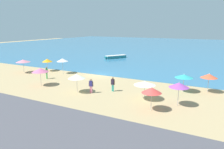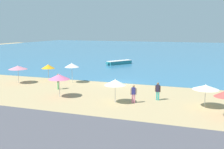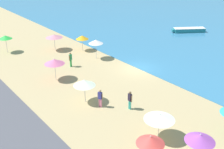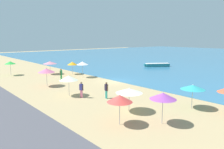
{
  "view_description": "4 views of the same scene",
  "coord_description": "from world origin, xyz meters",
  "px_view_note": "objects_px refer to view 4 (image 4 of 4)",
  "views": [
    {
      "loc": [
        18.24,
        -29.63,
        7.86
      ],
      "look_at": [
        3.89,
        -2.88,
        1.06
      ],
      "focal_mm": 35.0,
      "sensor_mm": 36.0,
      "label": 1
    },
    {
      "loc": [
        11.21,
        -33.78,
        7.04
      ],
      "look_at": [
        -0.29,
        -2.36,
        1.48
      ],
      "focal_mm": 45.0,
      "sensor_mm": 36.0,
      "label": 2
    },
    {
      "loc": [
        22.21,
        -21.81,
        13.31
      ],
      "look_at": [
        2.08,
        -5.73,
        1.61
      ],
      "focal_mm": 45.0,
      "sensor_mm": 36.0,
      "label": 3
    },
    {
      "loc": [
        23.54,
        -21.19,
        6.38
      ],
      "look_at": [
        0.81,
        -1.52,
        1.28
      ],
      "focal_mm": 35.0,
      "sensor_mm": 36.0,
      "label": 4
    }
  ],
  "objects_px": {
    "beach_umbrella_0": "(46,70)",
    "beach_umbrella_1": "(50,63)",
    "skiff_nearshore": "(157,65)",
    "beach_umbrella_7": "(120,99)",
    "bather_1": "(106,89)",
    "bather_0": "(61,74)",
    "bather_2": "(81,89)",
    "beach_umbrella_6": "(10,63)",
    "beach_umbrella_8": "(82,63)",
    "beach_umbrella_10": "(72,63)",
    "beach_umbrella_5": "(129,91)",
    "beach_umbrella_3": "(69,78)",
    "beach_umbrella_9": "(163,96)",
    "beach_umbrella_4": "(193,87)"
  },
  "relations": [
    {
      "from": "beach_umbrella_5",
      "to": "beach_umbrella_9",
      "type": "distance_m",
      "value": 3.61
    },
    {
      "from": "bather_0",
      "to": "bather_1",
      "type": "height_order",
      "value": "bather_0"
    },
    {
      "from": "beach_umbrella_3",
      "to": "beach_umbrella_9",
      "type": "bearing_deg",
      "value": 5.84
    },
    {
      "from": "beach_umbrella_5",
      "to": "bather_1",
      "type": "height_order",
      "value": "beach_umbrella_5"
    },
    {
      "from": "beach_umbrella_8",
      "to": "beach_umbrella_9",
      "type": "relative_size",
      "value": 1.07
    },
    {
      "from": "beach_umbrella_4",
      "to": "beach_umbrella_8",
      "type": "height_order",
      "value": "beach_umbrella_8"
    },
    {
      "from": "beach_umbrella_1",
      "to": "beach_umbrella_6",
      "type": "bearing_deg",
      "value": -120.55
    },
    {
      "from": "beach_umbrella_7",
      "to": "beach_umbrella_10",
      "type": "bearing_deg",
      "value": 157.57
    },
    {
      "from": "beach_umbrella_5",
      "to": "beach_umbrella_6",
      "type": "height_order",
      "value": "beach_umbrella_6"
    },
    {
      "from": "beach_umbrella_1",
      "to": "beach_umbrella_7",
      "type": "xyz_separation_m",
      "value": [
        24.59,
        -6.13,
        -0.05
      ]
    },
    {
      "from": "beach_umbrella_6",
      "to": "beach_umbrella_8",
      "type": "distance_m",
      "value": 12.72
    },
    {
      "from": "beach_umbrella_4",
      "to": "beach_umbrella_6",
      "type": "distance_m",
      "value": 30.29
    },
    {
      "from": "beach_umbrella_6",
      "to": "beach_umbrella_9",
      "type": "xyz_separation_m",
      "value": [
        29.89,
        2.01,
        -0.02
      ]
    },
    {
      "from": "beach_umbrella_3",
      "to": "beach_umbrella_9",
      "type": "xyz_separation_m",
      "value": [
        11.65,
        1.19,
        0.15
      ]
    },
    {
      "from": "beach_umbrella_9",
      "to": "bather_2",
      "type": "bearing_deg",
      "value": -176.35
    },
    {
      "from": "beach_umbrella_0",
      "to": "bather_2",
      "type": "height_order",
      "value": "beach_umbrella_0"
    },
    {
      "from": "beach_umbrella_0",
      "to": "beach_umbrella_5",
      "type": "xyz_separation_m",
      "value": [
        14.22,
        1.09,
        -0.27
      ]
    },
    {
      "from": "beach_umbrella_3",
      "to": "beach_umbrella_4",
      "type": "relative_size",
      "value": 1.03
    },
    {
      "from": "beach_umbrella_5",
      "to": "beach_umbrella_9",
      "type": "relative_size",
      "value": 0.96
    },
    {
      "from": "beach_umbrella_8",
      "to": "bather_1",
      "type": "distance_m",
      "value": 13.2
    },
    {
      "from": "beach_umbrella_0",
      "to": "beach_umbrella_5",
      "type": "bearing_deg",
      "value": 4.4
    },
    {
      "from": "beach_umbrella_0",
      "to": "beach_umbrella_3",
      "type": "relative_size",
      "value": 1.05
    },
    {
      "from": "beach_umbrella_0",
      "to": "bather_1",
      "type": "height_order",
      "value": "beach_umbrella_0"
    },
    {
      "from": "skiff_nearshore",
      "to": "beach_umbrella_3",
      "type": "bearing_deg",
      "value": -72.07
    },
    {
      "from": "beach_umbrella_7",
      "to": "beach_umbrella_9",
      "type": "height_order",
      "value": "beach_umbrella_9"
    },
    {
      "from": "beach_umbrella_0",
      "to": "beach_umbrella_1",
      "type": "height_order",
      "value": "beach_umbrella_0"
    },
    {
      "from": "beach_umbrella_5",
      "to": "skiff_nearshore",
      "type": "bearing_deg",
      "value": 123.11
    },
    {
      "from": "beach_umbrella_0",
      "to": "beach_umbrella_7",
      "type": "relative_size",
      "value": 1.05
    },
    {
      "from": "beach_umbrella_8",
      "to": "bather_2",
      "type": "xyz_separation_m",
      "value": [
        10.18,
        -6.86,
        -1.32
      ]
    },
    {
      "from": "beach_umbrella_1",
      "to": "bather_2",
      "type": "height_order",
      "value": "beach_umbrella_1"
    },
    {
      "from": "beach_umbrella_1",
      "to": "beach_umbrella_9",
      "type": "distance_m",
      "value": 26.81
    },
    {
      "from": "beach_umbrella_0",
      "to": "beach_umbrella_3",
      "type": "xyz_separation_m",
      "value": [
        6.17,
        -0.21,
        -0.13
      ]
    },
    {
      "from": "beach_umbrella_8",
      "to": "skiff_nearshore",
      "type": "relative_size",
      "value": 0.49
    },
    {
      "from": "beach_umbrella_1",
      "to": "beach_umbrella_9",
      "type": "relative_size",
      "value": 0.97
    },
    {
      "from": "bather_0",
      "to": "beach_umbrella_7",
      "type": "bearing_deg",
      "value": -14.75
    },
    {
      "from": "bather_0",
      "to": "beach_umbrella_10",
      "type": "bearing_deg",
      "value": 133.08
    },
    {
      "from": "beach_umbrella_5",
      "to": "beach_umbrella_7",
      "type": "relative_size",
      "value": 1.01
    },
    {
      "from": "beach_umbrella_7",
      "to": "bather_1",
      "type": "height_order",
      "value": "beach_umbrella_7"
    },
    {
      "from": "beach_umbrella_1",
      "to": "beach_umbrella_3",
      "type": "bearing_deg",
      "value": -17.88
    },
    {
      "from": "beach_umbrella_6",
      "to": "skiff_nearshore",
      "type": "xyz_separation_m",
      "value": [
        9.47,
        27.92,
        -1.75
      ]
    },
    {
      "from": "beach_umbrella_0",
      "to": "skiff_nearshore",
      "type": "distance_m",
      "value": 27.07
    },
    {
      "from": "beach_umbrella_5",
      "to": "bather_1",
      "type": "distance_m",
      "value": 4.67
    },
    {
      "from": "beach_umbrella_10",
      "to": "skiff_nearshore",
      "type": "relative_size",
      "value": 0.42
    },
    {
      "from": "beach_umbrella_3",
      "to": "skiff_nearshore",
      "type": "relative_size",
      "value": 0.44
    },
    {
      "from": "beach_umbrella_3",
      "to": "bather_0",
      "type": "relative_size",
      "value": 1.29
    },
    {
      "from": "beach_umbrella_7",
      "to": "skiff_nearshore",
      "type": "relative_size",
      "value": 0.43
    },
    {
      "from": "beach_umbrella_0",
      "to": "beach_umbrella_8",
      "type": "xyz_separation_m",
      "value": [
        -2.38,
        7.2,
        0.19
      ]
    },
    {
      "from": "beach_umbrella_1",
      "to": "beach_umbrella_5",
      "type": "relative_size",
      "value": 1.01
    },
    {
      "from": "beach_umbrella_5",
      "to": "beach_umbrella_10",
      "type": "distance_m",
      "value": 21.38
    },
    {
      "from": "beach_umbrella_6",
      "to": "beach_umbrella_10",
      "type": "height_order",
      "value": "beach_umbrella_6"
    }
  ]
}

